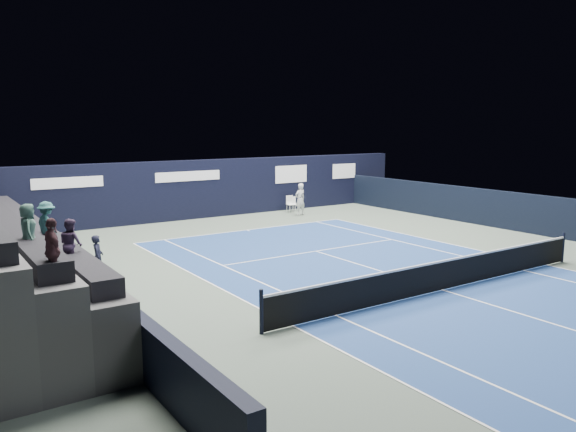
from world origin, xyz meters
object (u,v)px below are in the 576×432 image
folding_chair_back_a (290,201)px  tennis_player (300,199)px  folding_chair_back_b (294,203)px  tennis_net (444,274)px  line_judge_chair (86,267)px

folding_chair_back_a → tennis_player: tennis_player is taller
tennis_player → folding_chair_back_b: bearing=67.3°
tennis_net → tennis_player: bearing=71.6°
line_judge_chair → folding_chair_back_b: bearing=32.1°
folding_chair_back_b → tennis_net: tennis_net is taller
folding_chair_back_b → tennis_net: size_ratio=0.06×
tennis_player → folding_chair_back_a: bearing=80.2°
folding_chair_back_a → folding_chair_back_b: folding_chair_back_a is taller
folding_chair_back_a → line_judge_chair: bearing=-141.4°
tennis_net → tennis_player: size_ratio=7.29×
folding_chair_back_a → folding_chair_back_b: size_ratio=1.14×
folding_chair_back_a → tennis_player: size_ratio=0.53×
folding_chair_back_a → tennis_net: 16.26m
tennis_net → tennis_player: 14.91m
folding_chair_back_b → tennis_net: (-5.37, -15.72, 0.04)m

